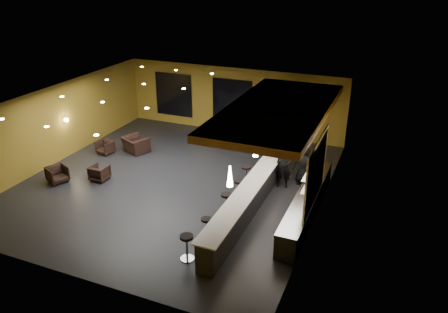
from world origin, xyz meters
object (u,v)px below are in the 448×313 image
at_px(staff_c, 304,164).
at_px(staff_a, 284,166).
at_px(bar_counter, 250,199).
at_px(bar_stool_5, 259,161).
at_px(column, 285,127).
at_px(armchair_c, 105,147).
at_px(bar_stool_4, 246,173).
at_px(pendant_1, 256,147).
at_px(bar_stool_3, 239,187).
at_px(armchair_b, 100,173).
at_px(bar_stool_1, 206,225).
at_px(bar_stool_2, 226,201).
at_px(armchair_a, 57,174).
at_px(bar_stool_0, 187,244).
at_px(armchair_d, 136,144).
at_px(pendant_2, 275,126).
at_px(pendant_0, 230,176).
at_px(staff_b, 306,164).
at_px(prep_counter, 306,204).

bearing_deg(staff_c, staff_a, -138.47).
distance_m(bar_counter, bar_stool_5, 3.47).
xyz_separation_m(column, staff_c, (1.33, -1.69, -0.84)).
xyz_separation_m(staff_a, armchair_c, (-8.81, 0.03, -0.61)).
distance_m(armchair_c, bar_stool_4, 7.34).
height_order(pendant_1, bar_stool_3, pendant_1).
bearing_deg(armchair_b, staff_c, -159.80).
bearing_deg(armchair_b, armchair_c, -58.15).
bearing_deg(staff_a, armchair_b, -171.51).
relative_size(bar_stool_4, bar_stool_5, 1.09).
bearing_deg(bar_stool_5, armchair_b, -150.02).
distance_m(bar_stool_1, bar_stool_5, 5.57).
bearing_deg(column, bar_stool_4, -108.32).
bearing_deg(bar_stool_2, armchair_a, -177.32).
bearing_deg(bar_counter, bar_stool_5, 102.41).
bearing_deg(bar_stool_2, bar_stool_1, -91.45).
bearing_deg(armchair_b, bar_stool_0, 149.59).
height_order(staff_a, staff_c, staff_a).
height_order(armchair_c, armchair_d, armchair_d).
bearing_deg(armchair_a, staff_a, -46.62).
height_order(pendant_2, bar_stool_4, pendant_2).
height_order(armchair_c, bar_stool_1, bar_stool_1).
xyz_separation_m(pendant_0, armchair_b, (-6.70, 1.95, -2.03)).
xyz_separation_m(staff_a, staff_b, (0.73, 0.79, -0.13)).
height_order(armchair_b, bar_stool_3, bar_stool_3).
bearing_deg(armchair_b, bar_counter, -179.64).
relative_size(column, armchair_c, 5.04).
bearing_deg(pendant_2, bar_stool_5, 152.56).
distance_m(column, armchair_b, 8.28).
relative_size(bar_stool_1, bar_stool_2, 0.89).
relative_size(pendant_2, bar_stool_2, 0.85).
height_order(pendant_1, staff_a, pendant_1).
bearing_deg(pendant_1, bar_stool_2, -124.72).
xyz_separation_m(bar_stool_0, bar_stool_2, (0.10, 2.96, -0.03)).
distance_m(column, bar_stool_5, 1.92).
relative_size(bar_counter, bar_stool_3, 10.15).
height_order(staff_b, bar_stool_3, staff_b).
bearing_deg(pendant_1, bar_stool_0, -101.56).
bearing_deg(column, staff_b, -47.76).
relative_size(bar_counter, bar_stool_0, 9.26).
bearing_deg(staff_a, pendant_0, -107.63).
bearing_deg(bar_stool_1, staff_c, 67.75).
xyz_separation_m(pendant_0, bar_stool_1, (-0.76, -0.18, -1.88)).
bearing_deg(armchair_b, pendant_0, 163.71).
height_order(pendant_0, staff_b, pendant_0).
height_order(staff_c, bar_stool_0, staff_c).
bearing_deg(prep_counter, staff_c, 105.60).
height_order(bar_counter, armchair_b, bar_counter).
xyz_separation_m(pendant_1, bar_stool_0, (-0.82, -3.99, -1.80)).
bearing_deg(staff_c, armchair_a, -156.83).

